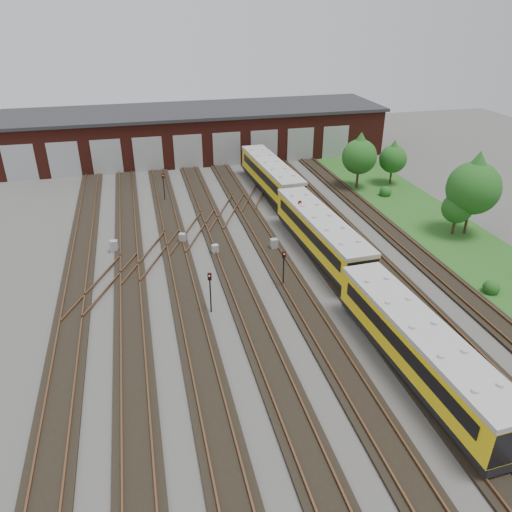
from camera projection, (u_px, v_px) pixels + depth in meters
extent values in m
plane|color=#43413E|center=(276.00, 307.00, 35.54)|extent=(120.00, 120.00, 0.00)
cube|color=black|center=(69.00, 335.00, 32.53)|extent=(2.40, 70.00, 0.18)
cube|color=brown|center=(57.00, 334.00, 32.30)|extent=(0.10, 70.00, 0.15)
cube|color=brown|center=(81.00, 331.00, 32.61)|extent=(0.10, 70.00, 0.15)
cube|color=black|center=(132.00, 326.00, 33.38)|extent=(2.40, 70.00, 0.18)
cube|color=brown|center=(121.00, 325.00, 33.15)|extent=(0.10, 70.00, 0.15)
cube|color=brown|center=(143.00, 322.00, 33.46)|extent=(0.10, 70.00, 0.15)
cube|color=black|center=(192.00, 318.00, 34.23)|extent=(2.40, 70.00, 0.18)
cube|color=brown|center=(181.00, 317.00, 34.00)|extent=(0.10, 70.00, 0.15)
cube|color=brown|center=(202.00, 314.00, 34.30)|extent=(0.10, 70.00, 0.15)
cube|color=black|center=(248.00, 310.00, 35.07)|extent=(2.40, 70.00, 0.18)
cube|color=brown|center=(238.00, 310.00, 34.85)|extent=(0.10, 70.00, 0.15)
cube|color=brown|center=(258.00, 307.00, 35.15)|extent=(0.10, 70.00, 0.15)
cube|color=black|center=(302.00, 303.00, 35.92)|extent=(2.40, 70.00, 0.18)
cube|color=brown|center=(293.00, 302.00, 35.69)|extent=(0.10, 70.00, 0.15)
cube|color=brown|center=(312.00, 300.00, 36.00)|extent=(0.10, 70.00, 0.15)
cube|color=black|center=(354.00, 296.00, 36.77)|extent=(2.40, 70.00, 0.18)
cube|color=brown|center=(345.00, 295.00, 36.54)|extent=(0.10, 70.00, 0.15)
cube|color=brown|center=(363.00, 293.00, 36.84)|extent=(0.10, 70.00, 0.15)
cube|color=black|center=(403.00, 289.00, 37.61)|extent=(2.40, 70.00, 0.18)
cube|color=brown|center=(395.00, 288.00, 37.39)|extent=(0.10, 70.00, 0.15)
cube|color=brown|center=(412.00, 286.00, 37.69)|extent=(0.10, 70.00, 0.15)
cube|color=black|center=(450.00, 283.00, 38.46)|extent=(2.40, 70.00, 0.18)
cube|color=brown|center=(442.00, 282.00, 38.23)|extent=(0.10, 70.00, 0.15)
cube|color=brown|center=(459.00, 280.00, 38.54)|extent=(0.10, 70.00, 0.15)
cube|color=brown|center=(153.00, 254.00, 42.35)|extent=(5.40, 9.62, 0.15)
cube|color=brown|center=(194.00, 231.00, 46.64)|extent=(5.40, 9.62, 0.15)
cube|color=brown|center=(228.00, 211.00, 50.94)|extent=(5.40, 9.62, 0.15)
cube|color=brown|center=(103.00, 283.00, 38.05)|extent=(5.40, 9.62, 0.15)
cube|color=brown|center=(256.00, 195.00, 55.24)|extent=(5.40, 9.62, 0.15)
cube|color=#4D1A13|center=(197.00, 134.00, 68.65)|extent=(50.00, 12.00, 6.00)
cube|color=#29292B|center=(196.00, 110.00, 67.20)|extent=(51.00, 12.50, 0.40)
cube|color=#A1A4A6|center=(20.00, 163.00, 59.16)|extent=(3.60, 0.12, 4.40)
cube|color=#A1A4A6|center=(64.00, 160.00, 60.22)|extent=(3.60, 0.12, 4.40)
cube|color=#A1A4A6|center=(107.00, 157.00, 61.28)|extent=(3.60, 0.12, 4.40)
cube|color=#A1A4A6|center=(148.00, 155.00, 62.34)|extent=(3.60, 0.12, 4.40)
cube|color=#A1A4A6|center=(188.00, 152.00, 63.40)|extent=(3.60, 0.12, 4.40)
cube|color=#A1A4A6|center=(227.00, 149.00, 64.46)|extent=(3.60, 0.12, 4.40)
cube|color=#A1A4A6|center=(264.00, 147.00, 65.52)|extent=(3.60, 0.12, 4.40)
cube|color=#A1A4A6|center=(300.00, 145.00, 66.58)|extent=(3.60, 0.12, 4.40)
cube|color=#A1A4A6|center=(335.00, 142.00, 67.64)|extent=(3.60, 0.12, 4.40)
cube|color=#1F501A|center=(437.00, 226.00, 48.17)|extent=(8.00, 55.00, 0.05)
cube|color=black|center=(416.00, 365.00, 28.98)|extent=(3.02, 15.08, 0.60)
cube|color=#DDB90C|center=(420.00, 346.00, 28.34)|extent=(3.32, 15.09, 2.20)
cube|color=#B0B0AB|center=(423.00, 328.00, 27.77)|extent=(3.42, 15.10, 0.30)
cube|color=black|center=(400.00, 347.00, 27.89)|extent=(0.70, 13.17, 0.85)
cube|color=black|center=(440.00, 338.00, 28.56)|extent=(0.70, 13.17, 0.85)
cube|color=black|center=(320.00, 247.00, 42.78)|extent=(3.02, 15.08, 0.60)
cube|color=#DDB90C|center=(321.00, 232.00, 42.14)|extent=(3.32, 15.09, 2.20)
cube|color=#B0B0AB|center=(322.00, 218.00, 41.56)|extent=(3.42, 15.10, 0.30)
cube|color=black|center=(307.00, 231.00, 41.69)|extent=(0.70, 13.17, 0.85)
cube|color=black|center=(336.00, 228.00, 42.35)|extent=(0.70, 13.17, 0.85)
cube|color=black|center=(271.00, 186.00, 56.57)|extent=(3.02, 15.08, 0.60)
cube|color=#DDB90C|center=(271.00, 174.00, 55.93)|extent=(3.32, 15.09, 2.20)
cube|color=#B0B0AB|center=(271.00, 163.00, 55.36)|extent=(3.42, 15.10, 0.30)
cube|color=black|center=(260.00, 173.00, 55.48)|extent=(0.70, 13.17, 0.85)
cube|color=black|center=(282.00, 171.00, 56.15)|extent=(0.70, 13.17, 0.85)
cylinder|color=black|center=(211.00, 296.00, 34.45)|extent=(0.10, 0.10, 2.59)
cube|color=black|center=(210.00, 277.00, 33.74)|extent=(0.29, 0.22, 0.52)
sphere|color=red|center=(210.00, 276.00, 33.60)|extent=(0.12, 0.12, 0.12)
cylinder|color=black|center=(283.00, 273.00, 37.48)|extent=(0.10, 0.10, 2.53)
cube|color=black|center=(284.00, 255.00, 36.78)|extent=(0.26, 0.17, 0.50)
sphere|color=red|center=(284.00, 254.00, 36.65)|extent=(0.12, 0.12, 0.12)
cylinder|color=black|center=(164.00, 190.00, 53.56)|extent=(0.10, 0.10, 2.58)
cube|color=black|center=(163.00, 176.00, 52.85)|extent=(0.26, 0.17, 0.49)
sphere|color=red|center=(163.00, 175.00, 52.72)|extent=(0.12, 0.12, 0.12)
cylinder|color=black|center=(299.00, 223.00, 45.00)|extent=(0.11, 0.11, 3.11)
cube|color=black|center=(300.00, 204.00, 44.15)|extent=(0.28, 0.17, 0.55)
sphere|color=red|center=(300.00, 203.00, 44.01)|extent=(0.13, 0.13, 0.13)
cube|color=#96989B|center=(114.00, 246.00, 43.12)|extent=(0.69, 0.60, 1.06)
cube|color=#96989B|center=(182.00, 238.00, 44.70)|extent=(0.68, 0.63, 0.92)
cube|color=#96989B|center=(215.00, 249.00, 42.75)|extent=(0.62, 0.55, 0.88)
cube|color=#96989B|center=(275.00, 194.00, 54.74)|extent=(0.56, 0.48, 0.89)
cube|color=#96989B|center=(274.00, 244.00, 43.52)|extent=(0.63, 0.54, 1.00)
cylinder|color=#362718|center=(357.00, 179.00, 57.49)|extent=(0.28, 0.28, 2.02)
sphere|color=#184A15|center=(359.00, 157.00, 56.25)|extent=(3.92, 3.92, 3.92)
cone|color=#184A15|center=(361.00, 144.00, 55.61)|extent=(3.36, 3.36, 2.80)
cylinder|color=#362718|center=(391.00, 177.00, 58.83)|extent=(0.22, 0.22, 1.63)
sphere|color=#184A15|center=(393.00, 159.00, 57.83)|extent=(3.17, 3.17, 3.17)
cone|color=#184A15|center=(394.00, 150.00, 57.31)|extent=(2.72, 2.72, 2.27)
cylinder|color=#362718|center=(466.00, 222.00, 46.12)|extent=(0.25, 0.25, 2.45)
sphere|color=#184A15|center=(473.00, 188.00, 44.62)|extent=(4.75, 4.75, 4.75)
cone|color=#184A15|center=(477.00, 170.00, 43.84)|extent=(4.08, 4.08, 3.40)
cylinder|color=#362718|center=(453.00, 227.00, 46.26)|extent=(0.25, 0.25, 1.42)
sphere|color=#184A15|center=(457.00, 208.00, 45.39)|extent=(2.76, 2.76, 2.76)
cone|color=#184A15|center=(459.00, 198.00, 44.93)|extent=(2.37, 2.37, 1.97)
sphere|color=#184A15|center=(492.00, 286.00, 37.05)|extent=(1.23, 1.23, 1.23)
sphere|color=#184A15|center=(386.00, 190.00, 55.32)|extent=(1.31, 1.31, 1.31)
sphere|color=#184A15|center=(364.00, 161.00, 64.54)|extent=(1.69, 1.69, 1.69)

